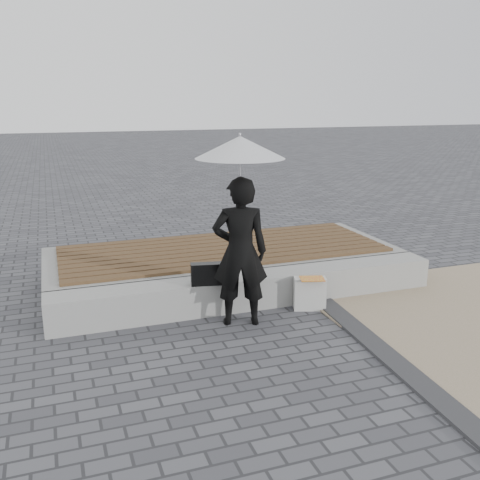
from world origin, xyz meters
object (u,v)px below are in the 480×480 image
(woman, at_px, (240,252))
(seating_ledge, at_px, (253,289))
(parasol, at_px, (240,147))
(canvas_tote, at_px, (310,293))
(handbag, at_px, (207,274))

(woman, bearing_deg, seating_ledge, -109.30)
(parasol, relative_size, canvas_tote, 3.06)
(seating_ledge, xyz_separation_m, handbag, (-0.65, -0.17, 0.33))
(seating_ledge, xyz_separation_m, canvas_tote, (0.61, -0.39, 0.01))
(handbag, xyz_separation_m, canvas_tote, (1.26, -0.22, -0.33))
(seating_ledge, bearing_deg, woman, -125.01)
(handbag, height_order, canvas_tote, handbag)
(seating_ledge, distance_m, canvas_tote, 0.72)
(woman, bearing_deg, parasol, 15.71)
(parasol, xyz_separation_m, handbag, (-0.30, 0.32, -1.50))
(woman, height_order, parasol, parasol)
(woman, relative_size, parasol, 1.37)
(seating_ledge, bearing_deg, canvas_tote, -32.29)
(parasol, xyz_separation_m, canvas_tote, (0.95, 0.10, -1.83))
(canvas_tote, bearing_deg, handbag, -171.29)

